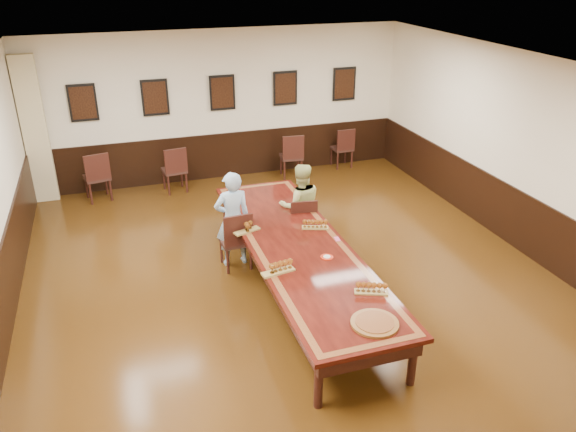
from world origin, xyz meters
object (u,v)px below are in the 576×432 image
object	(u,v)px
conference_table	(299,254)
chair_woman	(301,223)
spare_chair_c	(291,155)
spare_chair_a	(97,176)
spare_chair_b	(174,169)
person_woman	(300,206)
spare_chair_d	(342,147)
person_man	(233,219)
carved_platter	(375,323)
chair_man	(235,239)

from	to	relation	value
conference_table	chair_woman	bearing A→B (deg)	68.80
chair_woman	spare_chair_c	xyz separation A→B (m)	(0.91, 3.25, 0.03)
conference_table	spare_chair_a	bearing A→B (deg)	121.34
spare_chair_b	person_woman	bearing A→B (deg)	111.19
spare_chair_d	person_man	world-z (taller)	person_man
spare_chair_a	chair_woman	bearing A→B (deg)	123.48
spare_chair_b	carved_platter	size ratio (longest dim) A/B	1.61
spare_chair_d	carved_platter	bearing A→B (deg)	67.93
spare_chair_b	spare_chair_a	bearing A→B (deg)	-8.60
chair_man	conference_table	distance (m)	1.23
person_man	person_woman	xyz separation A→B (m)	(1.22, 0.26, -0.05)
person_man	conference_table	bearing A→B (deg)	120.44
carved_platter	chair_woman	bearing A→B (deg)	84.95
chair_man	chair_woman	bearing A→B (deg)	-170.77
chair_woman	conference_table	world-z (taller)	chair_woman
spare_chair_b	carved_platter	bearing A→B (deg)	94.69
spare_chair_c	conference_table	size ratio (longest dim) A/B	0.20
chair_woman	chair_man	bearing A→B (deg)	19.68
conference_table	spare_chair_c	bearing A→B (deg)	72.78
spare_chair_b	spare_chair_d	size ratio (longest dim) A/B	1.05
person_woman	conference_table	xyz separation A→B (m)	(-0.50, -1.35, -0.13)
chair_woman	person_woman	bearing A→B (deg)	-90.00
chair_man	conference_table	world-z (taller)	chair_man
spare_chair_b	conference_table	bearing A→B (deg)	97.69
spare_chair_c	spare_chair_d	world-z (taller)	spare_chair_c
spare_chair_b	conference_table	world-z (taller)	spare_chair_b
spare_chair_c	spare_chair_d	bearing A→B (deg)	-162.38
spare_chair_c	person_man	distance (m)	4.03
person_man	spare_chair_c	bearing A→B (deg)	-124.91
chair_man	spare_chair_d	bearing A→B (deg)	-135.47
chair_man	chair_woman	distance (m)	1.23
chair_woman	spare_chair_b	world-z (taller)	spare_chair_b
spare_chair_a	spare_chair_d	xyz separation A→B (m)	(5.47, 0.26, -0.04)
chair_woman	person_man	bearing A→B (deg)	14.79
spare_chair_a	spare_chair_d	bearing A→B (deg)	171.45
spare_chair_d	person_woman	distance (m)	4.09
chair_man	spare_chair_a	world-z (taller)	spare_chair_a
conference_table	person_woman	bearing A→B (deg)	69.75
spare_chair_a	person_man	size ratio (longest dim) A/B	0.65
spare_chair_a	conference_table	xyz separation A→B (m)	(2.74, -4.50, 0.10)
spare_chair_d	conference_table	world-z (taller)	spare_chair_d
spare_chair_c	spare_chair_d	distance (m)	1.36
spare_chair_d	person_man	distance (m)	5.05
chair_man	person_woman	distance (m)	1.29
chair_man	person_man	size ratio (longest dim) A/B	0.63
chair_man	chair_woman	xyz separation A→B (m)	(1.20, 0.26, -0.02)
person_woman	conference_table	distance (m)	1.44
spare_chair_c	person_woman	bearing A→B (deg)	80.65
spare_chair_a	spare_chair_d	distance (m)	5.48
spare_chair_a	spare_chair_d	world-z (taller)	spare_chair_a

